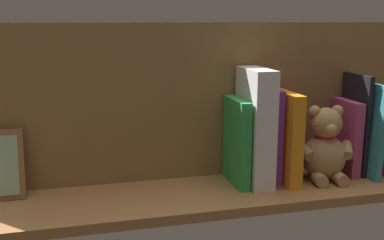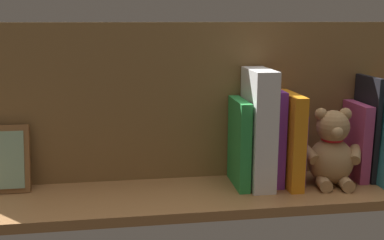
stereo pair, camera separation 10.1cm
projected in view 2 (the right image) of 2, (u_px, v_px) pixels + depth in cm
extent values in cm
cube|color=#9E6B3D|center=(192.00, 195.00, 105.22)|extent=(112.96, 24.49, 2.20)
cube|color=olive|center=(186.00, 102.00, 110.54)|extent=(112.96, 1.50, 37.81)
cube|color=orange|center=(379.00, 132.00, 112.92)|extent=(2.15, 10.24, 22.65)
cube|color=teal|center=(376.00, 133.00, 110.25)|extent=(2.35, 14.96, 23.30)
cube|color=black|center=(366.00, 128.00, 111.49)|extent=(1.20, 11.43, 25.20)
cube|color=#B23F72|center=(356.00, 141.00, 111.92)|extent=(2.45, 11.32, 18.71)
ellipsoid|color=tan|center=(330.00, 161.00, 108.83)|extent=(11.86, 10.92, 11.12)
sphere|color=tan|center=(332.00, 126.00, 107.00)|extent=(7.65, 7.65, 7.65)
sphere|color=tan|center=(346.00, 114.00, 106.37)|extent=(2.95, 2.95, 2.95)
sphere|color=tan|center=(321.00, 114.00, 106.38)|extent=(2.95, 2.95, 2.95)
sphere|color=tan|center=(337.00, 132.00, 103.95)|extent=(2.95, 2.95, 2.95)
cylinder|color=tan|center=(355.00, 155.00, 107.04)|extent=(4.90, 6.05, 4.11)
cylinder|color=tan|center=(310.00, 155.00, 107.06)|extent=(3.64, 5.87, 4.11)
cylinder|color=tan|center=(346.00, 184.00, 105.09)|extent=(3.54, 4.56, 2.95)
cylinder|color=tan|center=(324.00, 184.00, 105.10)|extent=(3.54, 4.56, 2.95)
torus|color=red|center=(332.00, 139.00, 107.66)|extent=(5.77, 5.77, 0.87)
cube|color=purple|center=(296.00, 147.00, 110.18)|extent=(1.25, 10.81, 16.93)
cube|color=orange|center=(289.00, 139.00, 107.48)|extent=(3.09, 14.54, 21.79)
cube|color=purple|center=(274.00, 136.00, 108.48)|extent=(2.40, 11.35, 22.55)
cube|color=white|center=(258.00, 128.00, 106.03)|extent=(5.22, 13.85, 27.46)
cube|color=green|center=(239.00, 143.00, 106.76)|extent=(2.57, 12.82, 20.47)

